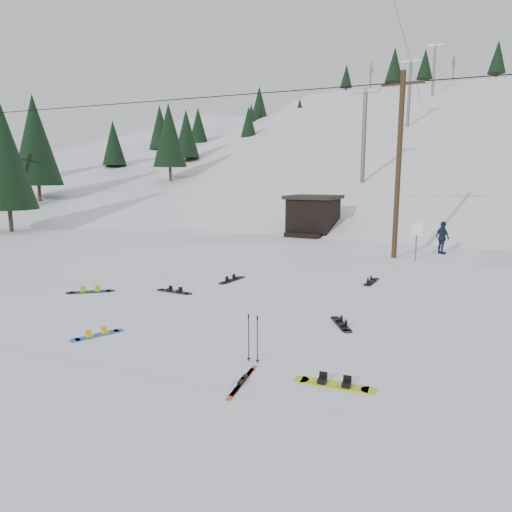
% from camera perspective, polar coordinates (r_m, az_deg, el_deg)
% --- Properties ---
extents(ground, '(200.00, 200.00, 0.00)m').
position_cam_1_polar(ground, '(12.04, -6.39, -9.83)').
color(ground, white).
rests_on(ground, ground).
extents(ski_slope, '(60.00, 85.24, 65.97)m').
position_cam_1_polar(ski_slope, '(66.63, 21.50, -4.72)').
color(ski_slope, white).
rests_on(ski_slope, ground).
extents(ridge_left, '(47.54, 95.03, 58.38)m').
position_cam_1_polar(ridge_left, '(72.90, -8.51, -2.10)').
color(ridge_left, white).
rests_on(ridge_left, ground).
extents(treeline_left, '(20.00, 64.00, 10.00)m').
position_cam_1_polar(treeline_left, '(63.91, -11.56, 6.10)').
color(treeline_left, black).
rests_on(treeline_left, ground).
extents(treeline_crest, '(50.00, 6.00, 10.00)m').
position_cam_1_polar(treeline_crest, '(95.64, 24.10, 6.65)').
color(treeline_crest, black).
rests_on(treeline_crest, ski_slope).
extents(utility_pole, '(2.00, 0.26, 9.00)m').
position_cam_1_polar(utility_pole, '(23.77, 17.40, 10.99)').
color(utility_pole, '#3A2819').
rests_on(utility_pole, ground).
extents(trail_sign, '(0.50, 0.09, 1.85)m').
position_cam_1_polar(trail_sign, '(23.33, 19.44, 2.51)').
color(trail_sign, '#595B60').
rests_on(trail_sign, ground).
extents(lift_hut, '(3.40, 4.10, 2.75)m').
position_cam_1_polar(lift_hut, '(32.48, 7.15, 5.10)').
color(lift_hut, black).
rests_on(lift_hut, ground).
extents(lift_tower_near, '(2.20, 0.36, 8.00)m').
position_cam_1_polar(lift_tower_near, '(40.88, 13.38, 15.01)').
color(lift_tower_near, '#595B60').
rests_on(lift_tower_near, ski_slope).
extents(lift_tower_mid, '(2.20, 0.36, 8.00)m').
position_cam_1_polar(lift_tower_mid, '(61.12, 18.64, 19.14)').
color(lift_tower_mid, '#595B60').
rests_on(lift_tower_mid, ski_slope).
extents(lift_tower_far, '(2.20, 0.36, 8.00)m').
position_cam_1_polar(lift_tower_far, '(81.77, 21.37, 21.14)').
color(lift_tower_far, '#595B60').
rests_on(lift_tower_far, ski_slope).
extents(hero_snowboard, '(0.68, 1.31, 0.10)m').
position_cam_1_polar(hero_snowboard, '(12.62, -19.21, -9.28)').
color(hero_snowboard, blue).
rests_on(hero_snowboard, ground).
extents(hero_skis, '(0.37, 1.61, 0.08)m').
position_cam_1_polar(hero_skis, '(9.45, -1.70, -15.35)').
color(hero_skis, '#AE3211').
rests_on(hero_skis, ground).
extents(ski_poles, '(0.30, 0.08, 1.08)m').
position_cam_1_polar(ski_poles, '(10.18, -0.38, -10.20)').
color(ski_poles, black).
rests_on(ski_poles, ground).
extents(board_scatter_a, '(1.50, 0.29, 0.11)m').
position_cam_1_polar(board_scatter_a, '(16.50, -10.18, -4.37)').
color(board_scatter_a, black).
rests_on(board_scatter_a, ground).
extents(board_scatter_b, '(0.40, 1.61, 0.11)m').
position_cam_1_polar(board_scatter_b, '(18.03, -3.00, -2.99)').
color(board_scatter_b, black).
rests_on(board_scatter_b, ground).
extents(board_scatter_c, '(1.35, 1.19, 0.12)m').
position_cam_1_polar(board_scatter_c, '(17.26, -19.99, -4.18)').
color(board_scatter_c, black).
rests_on(board_scatter_c, ground).
extents(board_scatter_d, '(0.93, 1.26, 0.10)m').
position_cam_1_polar(board_scatter_d, '(12.99, 10.57, -8.33)').
color(board_scatter_d, black).
rests_on(board_scatter_d, ground).
extents(board_scatter_e, '(1.63, 0.47, 0.11)m').
position_cam_1_polar(board_scatter_e, '(9.43, 9.75, -15.51)').
color(board_scatter_e, '#C9E018').
rests_on(board_scatter_e, ground).
extents(board_scatter_f, '(0.31, 1.59, 0.11)m').
position_cam_1_polar(board_scatter_f, '(18.29, 14.24, -3.11)').
color(board_scatter_f, black).
rests_on(board_scatter_f, ground).
extents(skier_navy, '(1.00, 1.04, 1.74)m').
position_cam_1_polar(skier_navy, '(25.98, 22.27, 2.14)').
color(skier_navy, '#172139').
rests_on(skier_navy, ground).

